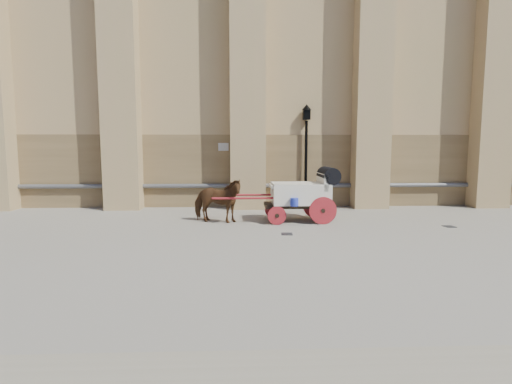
{
  "coord_description": "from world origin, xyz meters",
  "views": [
    {
      "loc": [
        -1.3,
        -12.56,
        2.5
      ],
      "look_at": [
        -0.79,
        0.63,
        1.01
      ],
      "focal_mm": 28.0,
      "sensor_mm": 36.0,
      "label": 1
    }
  ],
  "objects": [
    {
      "name": "drain_grate_near",
      "position": [
        0.03,
        -1.33,
        0.01
      ],
      "size": [
        0.35,
        0.35,
        0.01
      ],
      "primitive_type": "cube",
      "rotation": [
        0.0,
        0.0,
        -0.08
      ],
      "color": "black",
      "rests_on": "ground"
    },
    {
      "name": "carriage",
      "position": [
        0.85,
        0.7,
        0.98
      ],
      "size": [
        4.18,
        1.49,
        1.82
      ],
      "rotation": [
        0.0,
        0.0,
        0.01
      ],
      "color": "black",
      "rests_on": "ground"
    },
    {
      "name": "horse",
      "position": [
        -2.08,
        0.55,
        0.74
      ],
      "size": [
        1.89,
        1.24,
        1.47
      ],
      "primitive_type": "imported",
      "rotation": [
        0.0,
        0.0,
        1.29
      ],
      "color": "brown",
      "rests_on": "ground"
    },
    {
      "name": "cathedral",
      "position": [
        2.07,
        7.81,
        9.01
      ],
      "size": [
        44.8,
        9.2,
        19.2
      ],
      "color": "tan",
      "rests_on": "ground"
    },
    {
      "name": "street_lamp",
      "position": [
        1.4,
        3.8,
        2.26
      ],
      "size": [
        0.4,
        0.4,
        4.22
      ],
      "color": "black",
      "rests_on": "ground"
    },
    {
      "name": "ground",
      "position": [
        0.0,
        0.0,
        0.0
      ],
      "size": [
        90.0,
        90.0,
        0.0
      ],
      "primitive_type": "plane",
      "color": "slate",
      "rests_on": "ground"
    },
    {
      "name": "drain_grate_far",
      "position": [
        5.27,
        -0.45,
        0.01
      ],
      "size": [
        0.36,
        0.36,
        0.01
      ],
      "primitive_type": "cube",
      "rotation": [
        0.0,
        0.0,
        0.12
      ],
      "color": "black",
      "rests_on": "ground"
    }
  ]
}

